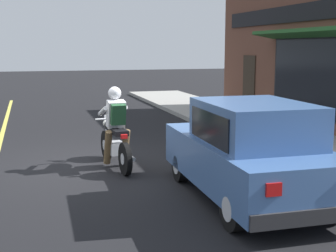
% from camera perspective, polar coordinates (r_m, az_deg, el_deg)
% --- Properties ---
extents(ground_plane, '(80.00, 80.00, 0.00)m').
position_cam_1_polar(ground_plane, '(9.71, -10.02, -4.77)').
color(ground_plane, black).
extents(sidewalk_curb, '(2.60, 22.00, 0.14)m').
position_cam_1_polar(sidewalk_curb, '(14.02, 9.91, -0.05)').
color(sidewalk_curb, '#9E9B93').
rests_on(sidewalk_curb, ground).
extents(lane_stripe, '(0.12, 19.80, 0.01)m').
position_cam_1_polar(lane_stripe, '(12.60, -19.81, -1.87)').
color(lane_stripe, '#D1C64C').
rests_on(lane_stripe, ground).
extents(storefront_building, '(1.25, 9.92, 4.20)m').
position_cam_1_polar(storefront_building, '(14.52, 15.75, 8.15)').
color(storefront_building, brown).
rests_on(storefront_building, ground).
extents(motorcycle_with_rider, '(0.60, 2.02, 1.62)m').
position_cam_1_polar(motorcycle_with_rider, '(9.39, -6.45, -0.93)').
color(motorcycle_with_rider, black).
rests_on(motorcycle_with_rider, ground).
extents(car_hatchback, '(1.74, 3.82, 1.57)m').
position_cam_1_polar(car_hatchback, '(7.40, 9.77, -3.16)').
color(car_hatchback, black).
rests_on(car_hatchback, ground).
extents(fire_hydrant, '(0.36, 0.24, 0.88)m').
position_cam_1_polar(fire_hydrant, '(9.80, 18.31, -1.55)').
color(fire_hydrant, red).
rests_on(fire_hydrant, sidewalk_curb).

